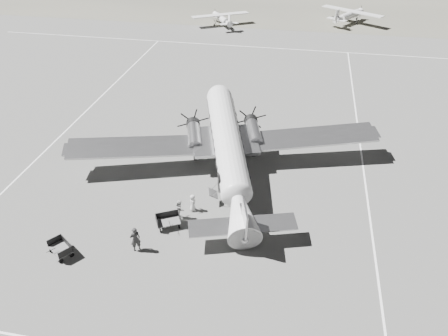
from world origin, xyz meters
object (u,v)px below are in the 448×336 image
at_px(dc3_airliner, 228,150).
at_px(light_plane_left, 221,20).
at_px(baggage_cart_far, 61,249).
at_px(ground_crew, 135,239).
at_px(passenger, 193,203).
at_px(ramp_agent, 180,209).
at_px(light_plane_right, 350,16).
at_px(baggage_cart_near, 168,221).

relative_size(dc3_airliner, light_plane_left, 2.69).
bearing_deg(dc3_airliner, baggage_cart_far, -147.24).
height_order(ground_crew, passenger, ground_crew).
distance_m(ground_crew, ramp_agent, 4.52).
bearing_deg(dc3_airliner, ramp_agent, -130.40).
relative_size(light_plane_left, ground_crew, 5.19).
relative_size(light_plane_left, light_plane_right, 0.88).
distance_m(baggage_cart_far, passenger, 10.14).
height_order(dc3_airliner, passenger, dc3_airliner).
bearing_deg(baggage_cart_far, passenger, 75.09).
distance_m(dc3_airliner, baggage_cart_near, 8.35).
bearing_deg(baggage_cart_far, baggage_cart_near, 68.51).
bearing_deg(light_plane_right, passenger, -71.24).
height_order(dc3_airliner, ground_crew, dc3_airliner).
relative_size(baggage_cart_near, passenger, 1.27).
bearing_deg(ramp_agent, ground_crew, 138.19).
bearing_deg(ramp_agent, passenger, -49.69).
bearing_deg(dc3_airliner, baggage_cart_near, -130.85).
bearing_deg(dc3_airliner, ground_crew, -132.19).
relative_size(ramp_agent, passenger, 1.11).
height_order(light_plane_right, ground_crew, light_plane_right).
distance_m(dc3_airliner, passenger, 5.83).
bearing_deg(baggage_cart_near, dc3_airliner, 38.51).
bearing_deg(light_plane_left, light_plane_right, -16.16).
bearing_deg(baggage_cart_near, ramp_agent, 36.25).
xyz_separation_m(light_plane_left, ground_crew, (5.12, -56.72, -0.08)).
height_order(light_plane_right, baggage_cart_near, light_plane_right).
relative_size(dc3_airliner, ground_crew, 13.97).
bearing_deg(dc3_airliner, light_plane_right, 59.04).
relative_size(light_plane_right, passenger, 8.08).
height_order(light_plane_left, baggage_cart_far, light_plane_left).
xyz_separation_m(baggage_cart_near, baggage_cart_far, (-6.49, -4.22, -0.01)).
height_order(light_plane_left, light_plane_right, light_plane_right).
bearing_deg(baggage_cart_near, light_plane_right, 47.11).
bearing_deg(light_plane_left, baggage_cart_far, -120.89).
bearing_deg(light_plane_right, baggage_cart_near, -71.91).
bearing_deg(ground_crew, light_plane_right, -144.17).
height_order(baggage_cart_far, passenger, passenger).
height_order(ramp_agent, passenger, ramp_agent).
distance_m(light_plane_left, ground_crew, 56.95).
bearing_deg(ground_crew, passenger, -157.87).
height_order(baggage_cart_near, ramp_agent, ramp_agent).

